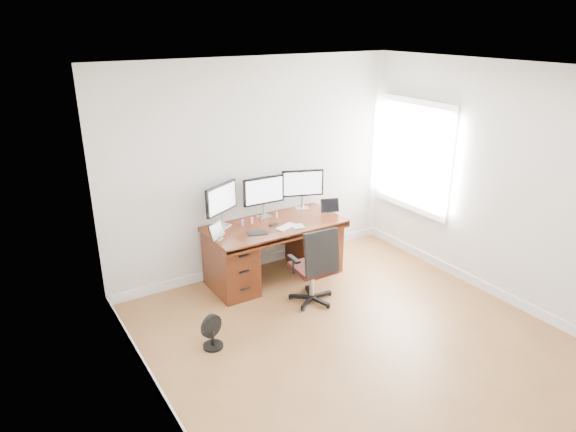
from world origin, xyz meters
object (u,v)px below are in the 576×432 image
monitor_center (264,192)px  office_chair (314,278)px  desk (274,249)px  keyboard (286,227)px  floor_fan (212,332)px

monitor_center → office_chair: bearing=-82.8°
desk → office_chair: (0.07, -0.78, -0.09)m
desk → keyboard: keyboard is taller
office_chair → floor_fan: (-1.36, -0.19, -0.14)m
monitor_center → keyboard: monitor_center is taller
floor_fan → monitor_center: bearing=22.7°
office_chair → floor_fan: size_ratio=2.66×
office_chair → monitor_center: monitor_center is taller
office_chair → monitor_center: 1.28m
desk → monitor_center: 0.72m
floor_fan → keyboard: 1.65m
office_chair → desk: bearing=99.2°
monitor_center → desk: bearing=-86.9°
office_chair → keyboard: 0.73m
monitor_center → keyboard: (0.05, -0.44, -0.33)m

